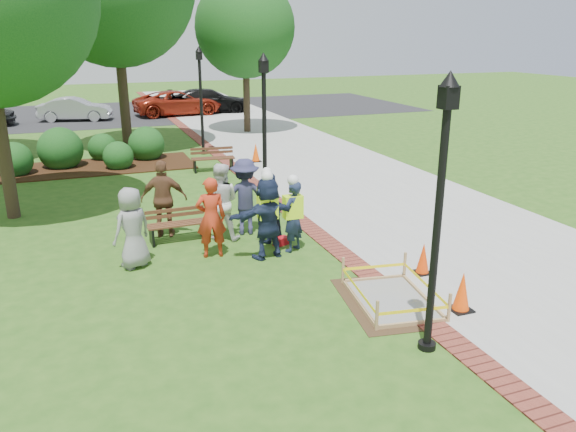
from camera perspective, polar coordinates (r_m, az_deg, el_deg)
name	(u,v)px	position (r m, az deg, el deg)	size (l,w,h in m)	color
ground	(286,284)	(11.18, -0.22, -6.96)	(100.00, 100.00, 0.00)	#285116
sidewalk	(316,162)	(21.79, 2.89, 5.55)	(6.00, 60.00, 0.02)	#9E9E99
brick_edging	(235,168)	(20.74, -5.40, 4.86)	(0.50, 60.00, 0.03)	maroon
mulch_bed	(96,167)	(22.00, -18.88, 4.74)	(7.00, 3.00, 0.05)	#381E0F
parking_lot	(135,112)	(36.96, -15.30, 10.11)	(36.00, 12.00, 0.01)	black
wet_concrete_pad	(392,290)	(10.58, 10.52, -7.40)	(2.03, 2.53, 0.55)	#47331E
bench_near	(178,231)	(13.60, -11.15, -1.53)	(1.43, 0.52, 0.76)	brown
bench_far	(213,164)	(20.42, -7.62, 5.28)	(1.57, 0.66, 0.83)	#582F1E
cone_front	(462,293)	(10.47, 17.26, -7.44)	(0.38, 0.38, 0.75)	black
cone_back	(423,259)	(11.84, 13.56, -4.29)	(0.34, 0.34, 0.67)	black
cone_far	(256,153)	(21.70, -3.29, 6.41)	(0.37, 0.37, 0.73)	black
toolbox	(281,241)	(13.16, -0.70, -2.57)	(0.37, 0.20, 0.18)	#A80C13
lamp_near	(440,197)	(8.37, 15.16, 1.85)	(0.28, 0.28, 4.26)	black
lamp_mid	(264,120)	(15.42, -2.43, 9.68)	(0.28, 0.28, 4.26)	black
lamp_far	(201,93)	(23.10, -8.86, 12.28)	(0.28, 0.28, 4.26)	black
tree_right	(245,27)	(28.29, -4.38, 18.57)	(4.79, 4.79, 7.40)	#3D2D1E
shrub_a	(16,175)	(21.83, -25.88, 3.73)	(1.27, 1.27, 1.27)	#134417
shrub_b	(63,168)	(22.42, -21.91, 4.59)	(1.61, 1.61, 1.61)	#134417
shrub_c	(119,169)	(21.52, -16.75, 4.61)	(1.09, 1.09, 1.09)	#134417
shrub_d	(148,159)	(22.89, -14.08, 5.61)	(1.40, 1.40, 1.40)	#134417
shrub_e	(104,160)	(23.28, -18.20, 5.45)	(1.12, 1.12, 1.12)	#134417
casual_person_a	(132,228)	(12.13, -15.54, -1.18)	(0.66, 0.58, 1.73)	gray
casual_person_b	(211,218)	(12.34, -7.83, -0.17)	(0.61, 0.43, 1.80)	red
casual_person_c	(220,202)	(13.36, -6.88, 1.42)	(0.70, 0.59, 1.86)	silver
casual_person_d	(164,199)	(13.80, -12.48, 1.69)	(0.68, 0.53, 1.87)	brown
casual_person_e	(245,197)	(13.69, -4.38, 1.95)	(0.67, 0.50, 1.88)	#2B2C4C
hivis_worker_a	(268,215)	(12.17, -2.09, 0.07)	(0.63, 0.46, 1.97)	#191E42
hivis_worker_b	(293,213)	(12.55, 0.49, 0.26)	(0.62, 0.57, 1.78)	#16253A
hivis_worker_c	(267,205)	(13.13, -2.12, 1.11)	(0.61, 0.48, 1.81)	#191D42
parked_car_b	(76,121)	(34.46, -20.70, 9.04)	(4.34, 1.88, 1.41)	#A8A7AC
parked_car_c	(179,115)	(35.26, -11.04, 10.04)	(4.87, 2.12, 1.59)	#A02714
parked_car_d	(210,112)	(36.12, -7.98, 10.38)	(4.85, 2.11, 1.58)	black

